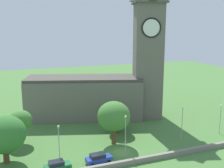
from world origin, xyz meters
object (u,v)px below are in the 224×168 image
at_px(tree_churchyard, 118,115).
at_px(tree_riverside_east, 114,116).
at_px(car_blue, 98,158).
at_px(tree_riverside_west, 20,121).
at_px(church, 106,82).
at_px(car_green, 57,166).
at_px(streetlamp_east_end, 221,114).
at_px(streetlamp_west_mid, 59,137).
at_px(tree_by_tower, 4,134).
at_px(streetlamp_central, 125,128).
at_px(streetlamp_east_mid, 182,118).

bearing_deg(tree_churchyard, tree_riverside_east, -119.99).
xyz_separation_m(car_blue, tree_riverside_west, (-12.32, 14.00, 3.94)).
distance_m(church, tree_riverside_east, 17.95).
distance_m(car_green, streetlamp_east_end, 37.57).
bearing_deg(streetlamp_west_mid, tree_riverside_west, 119.27).
xyz_separation_m(church, streetlamp_east_end, (19.95, -20.42, -4.94)).
relative_size(church, tree_by_tower, 4.20).
distance_m(tree_riverside_west, tree_riverside_east, 19.30).
bearing_deg(car_blue, church, 67.25).
distance_m(streetlamp_central, tree_riverside_west, 21.95).
distance_m(car_green, tree_riverside_west, 15.57).
bearing_deg(church, streetlamp_east_mid, -64.26).
height_order(streetlamp_central, tree_by_tower, tree_by_tower).
bearing_deg(streetlamp_east_mid, streetlamp_central, -174.13).
height_order(church, tree_riverside_east, church).
xyz_separation_m(car_green, tree_riverside_east, (12.84, 6.93, 5.01)).
bearing_deg(car_blue, tree_churchyard, 54.54).
bearing_deg(tree_churchyard, streetlamp_east_mid, -38.29).
bearing_deg(streetlamp_east_end, streetlamp_east_mid, 179.50).
height_order(church, car_green, church).
relative_size(streetlamp_central, tree_by_tower, 0.87).
relative_size(car_blue, tree_riverside_west, 0.67).
height_order(streetlamp_east_end, tree_by_tower, tree_by_tower).
bearing_deg(streetlamp_east_end, car_blue, -173.67).
bearing_deg(car_green, streetlamp_central, 9.42).
height_order(streetlamp_west_mid, streetlamp_central, streetlamp_central).
xyz_separation_m(streetlamp_central, streetlamp_east_end, (23.85, 1.32, -0.43)).
xyz_separation_m(streetlamp_east_end, tree_riverside_east, (-24.39, 3.40, 1.39)).
distance_m(church, streetlamp_east_mid, 23.05).
distance_m(car_green, tree_by_tower, 11.06).
distance_m(car_blue, tree_by_tower, 17.04).
xyz_separation_m(car_green, car_blue, (7.32, 0.22, -0.04)).
bearing_deg(tree_riverside_west, streetlamp_west_mid, -60.73).
xyz_separation_m(tree_riverside_west, tree_riverside_east, (17.84, -7.29, 1.12)).
distance_m(streetlamp_east_mid, tree_by_tower, 35.17).
distance_m(car_green, tree_riverside_east, 15.43).
bearing_deg(streetlamp_west_mid, streetlamp_east_mid, 0.24).
bearing_deg(tree_by_tower, tree_churchyard, 14.34).
bearing_deg(tree_riverside_west, tree_riverside_east, -22.24).
bearing_deg(streetlamp_west_mid, car_green, -105.94).
distance_m(car_blue, tree_churchyard, 15.26).
bearing_deg(tree_riverside_west, streetlamp_east_end, -14.21).
xyz_separation_m(car_green, tree_by_tower, (-7.99, 6.26, 4.40)).
distance_m(car_green, tree_churchyard, 20.46).
relative_size(car_green, tree_riverside_west, 0.64).
distance_m(tree_by_tower, tree_riverside_west, 8.53).
distance_m(church, car_blue, 27.14).
height_order(streetlamp_west_mid, streetlamp_east_mid, streetlamp_east_mid).
bearing_deg(streetlamp_east_mid, car_blue, -170.23).
xyz_separation_m(car_green, streetlamp_east_mid, (27.08, 3.63, 3.92)).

